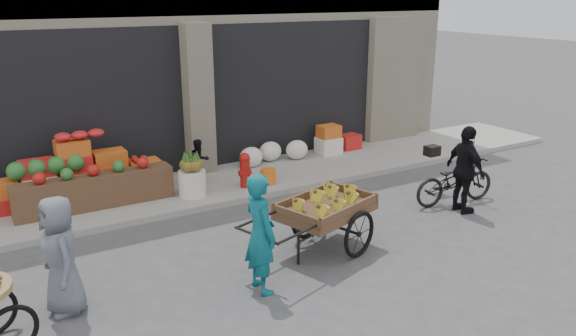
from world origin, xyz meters
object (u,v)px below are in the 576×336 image
vendor_woman (260,233)px  vendor_grey (61,256)px  fire_hydrant (245,169)px  bicycle (455,181)px  seated_person (199,162)px  orange_bucket (268,176)px  cyclist (465,170)px  pineapple_bin (192,183)px  banana_cart (324,206)px

vendor_woman → vendor_grey: 2.49m
fire_hydrant → vendor_woman: (-1.55, -3.59, 0.33)m
vendor_woman → fire_hydrant: bearing=-24.0°
vendor_woman → vendor_grey: bearing=70.9°
bicycle → fire_hydrant: bearing=58.6°
seated_person → vendor_grey: (-3.22, -3.44, 0.18)m
orange_bucket → cyclist: (2.45, -2.93, 0.54)m
pineapple_bin → cyclist: cyclist is taller
fire_hydrant → cyclist: (2.95, -2.98, 0.30)m
fire_hydrant → seated_person: (-0.70, 0.65, 0.08)m
fire_hydrant → cyclist: size_ratio=0.44×
seated_person → cyclist: cyclist is taller
banana_cart → bicycle: banana_cart is taller
fire_hydrant → cyclist: cyclist is taller
pineapple_bin → seated_person: 0.75m
vendor_grey → cyclist: cyclist is taller
banana_cart → vendor_grey: 3.76m
bicycle → orange_bucket: bearing=54.2°
banana_cart → cyclist: (3.12, 0.06, 0.05)m
banana_cart → vendor_woman: size_ratio=1.60×
seated_person → bicycle: seated_person is taller
fire_hydrant → bicycle: size_ratio=0.41×
fire_hydrant → vendor_woman: 3.92m
banana_cart → vendor_woman: vendor_woman is taller
vendor_woman → bicycle: size_ratio=0.97×
banana_cart → bicycle: bearing=-9.6°
cyclist → vendor_woman: bearing=105.6°
bicycle → vendor_woman: bearing=110.0°
cyclist → seated_person: bearing=53.0°
pineapple_bin → vendor_grey: (-2.82, -2.84, 0.40)m
cyclist → bicycle: bearing=-18.7°
orange_bucket → bicycle: bearing=-43.6°
fire_hydrant → seated_person: bearing=137.1°
pineapple_bin → banana_cart: size_ratio=0.20×
vendor_woman → bicycle: (4.70, 1.01, -0.38)m
vendor_woman → bicycle: 4.83m
seated_person → vendor_woman: vendor_woman is taller
bicycle → pineapple_bin: bearing=66.1°
fire_hydrant → cyclist: bearing=-45.2°
cyclist → pineapple_bin: bearing=61.1°
banana_cart → cyclist: 3.12m
fire_hydrant → seated_person: seated_person is taller
seated_person → vendor_woman: (-0.85, -4.24, 0.24)m
vendor_grey → pineapple_bin: bearing=128.8°
pineapple_bin → orange_bucket: pineapple_bin is taller
pineapple_bin → bicycle: (4.25, -2.63, 0.08)m
orange_bucket → banana_cart: (-0.67, -2.99, 0.49)m
pineapple_bin → orange_bucket: size_ratio=1.62×
vendor_woman → seated_person: bearing=-11.9°
orange_bucket → seated_person: size_ratio=0.34×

